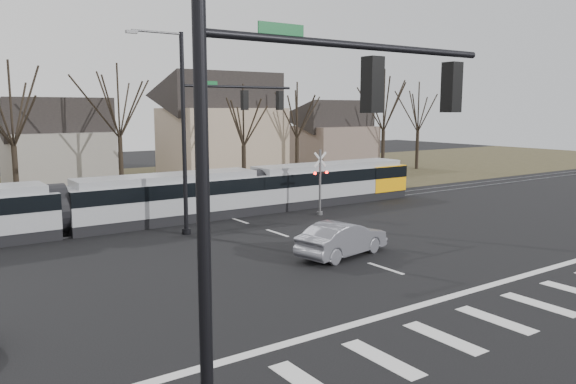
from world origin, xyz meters
TOP-DOWN VIEW (x-y plane):
  - ground at (0.00, 0.00)m, footprint 140.00×140.00m
  - grass_verge at (0.00, 32.00)m, footprint 140.00×28.00m
  - crosswalk at (0.00, -4.00)m, footprint 27.00×2.60m
  - stop_line at (0.00, -1.80)m, footprint 28.00×0.35m
  - lane_dashes at (0.00, 16.00)m, footprint 0.18×30.00m
  - rail_pair at (0.00, 15.80)m, footprint 90.00×1.52m
  - tram at (-3.65, 16.00)m, footprint 36.33×2.70m
  - sedan at (-0.15, 4.55)m, footprint 3.46×5.29m
  - signal_pole_near_left at (-10.41, -6.00)m, footprint 9.28×0.44m
  - signal_pole_far at (-2.41, 12.50)m, footprint 9.28×0.44m
  - rail_crossing_signal at (5.00, 12.79)m, footprint 1.08×0.36m
  - tree_row at (2.00, 26.00)m, footprint 59.20×7.20m
  - house_b at (-5.00, 36.00)m, footprint 8.64×7.56m
  - house_c at (9.00, 33.00)m, footprint 10.80×8.64m
  - house_d at (24.00, 35.00)m, footprint 8.64×7.56m

SIDE VIEW (x-z plane):
  - ground at x=0.00m, z-range 0.00..0.00m
  - grass_verge at x=0.00m, z-range 0.00..0.01m
  - crosswalk at x=0.00m, z-range 0.00..0.01m
  - stop_line at x=0.00m, z-range 0.00..0.01m
  - lane_dashes at x=0.00m, z-range 0.00..0.01m
  - rail_pair at x=0.00m, z-range 0.00..0.06m
  - sedan at x=-0.15m, z-range 0.00..1.53m
  - tram at x=-3.65m, z-range 0.12..2.88m
  - rail_crossing_signal at x=5.00m, z-range -0.11..3.89m
  - house_b at x=-5.00m, z-range 0.14..7.79m
  - house_d at x=24.00m, z-range 0.14..7.79m
  - tree_row at x=2.00m, z-range 0.00..10.00m
  - house_c at x=9.00m, z-range 0.18..10.28m
  - signal_pole_near_left at x=-10.41m, z-range 0.60..10.80m
  - signal_pole_far at x=-2.41m, z-range 0.60..10.80m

